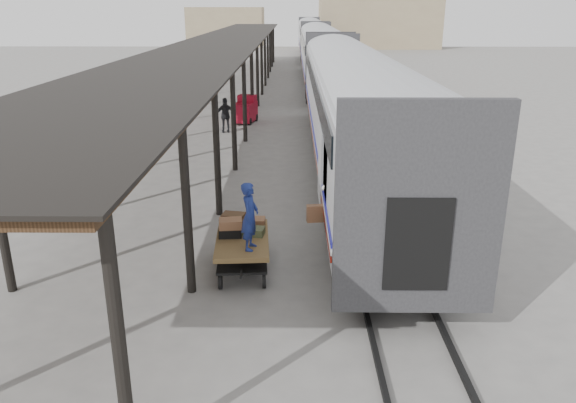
% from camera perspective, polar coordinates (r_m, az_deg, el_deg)
% --- Properties ---
extents(ground, '(160.00, 160.00, 0.00)m').
position_cam_1_polar(ground, '(14.71, -3.20, -5.41)').
color(ground, slate).
rests_on(ground, ground).
extents(train, '(3.45, 76.01, 4.01)m').
position_cam_1_polar(train, '(47.31, 3.39, 15.03)').
color(train, silver).
rests_on(train, ground).
extents(canopy, '(4.90, 64.30, 4.15)m').
position_cam_1_polar(canopy, '(37.65, -6.32, 15.89)').
color(canopy, '#422B19').
rests_on(canopy, ground).
extents(rails, '(1.54, 150.00, 0.12)m').
position_cam_1_polar(rails, '(47.78, 3.32, 11.90)').
color(rails, black).
rests_on(rails, ground).
extents(building_far, '(18.00, 10.00, 8.00)m').
position_cam_1_polar(building_far, '(92.29, 9.12, 17.68)').
color(building_far, tan).
rests_on(building_far, ground).
extents(building_left, '(12.00, 8.00, 6.00)m').
position_cam_1_polar(building_left, '(96.02, -6.28, 17.25)').
color(building_left, tan).
rests_on(building_left, ground).
extents(baggage_cart, '(1.40, 2.48, 0.86)m').
position_cam_1_polar(baggage_cart, '(13.66, -4.64, -4.47)').
color(baggage_cart, olive).
rests_on(baggage_cart, ground).
extents(suitcase_stack, '(1.19, 1.16, 0.46)m').
position_cam_1_polar(suitcase_stack, '(13.84, -5.08, -2.41)').
color(suitcase_stack, '#3B3B3D').
rests_on(suitcase_stack, baggage_cart).
extents(luggage_tug, '(1.36, 1.85, 1.47)m').
position_cam_1_polar(luggage_tug, '(31.52, -4.36, 9.21)').
color(luggage_tug, maroon).
rests_on(luggage_tug, ground).
extents(porter, '(0.47, 0.63, 1.58)m').
position_cam_1_polar(porter, '(12.66, -3.89, -1.51)').
color(porter, navy).
rests_on(porter, baggage_cart).
extents(pedestrian, '(1.11, 0.66, 1.77)m').
position_cam_1_polar(pedestrian, '(28.99, -6.35, 8.69)').
color(pedestrian, black).
rests_on(pedestrian, ground).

